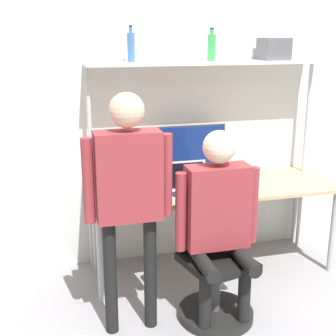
{
  "coord_description": "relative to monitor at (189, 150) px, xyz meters",
  "views": [
    {
      "loc": [
        -1.35,
        -3.21,
        2.04
      ],
      "look_at": [
        -0.54,
        -0.14,
        1.13
      ],
      "focal_mm": 50.0,
      "sensor_mm": 36.0,
      "label": 1
    }
  ],
  "objects": [
    {
      "name": "person_standing",
      "position": [
        -0.7,
        -0.9,
        0.03
      ],
      "size": [
        0.6,
        0.23,
        1.69
      ],
      "color": "black",
      "rests_on": "ground_plane"
    },
    {
      "name": "cell_phone",
      "position": [
        0.2,
        -0.3,
        -0.28
      ],
      "size": [
        0.07,
        0.15,
        0.01
      ],
      "color": "black",
      "rests_on": "desk"
    },
    {
      "name": "laptop",
      "position": [
        -0.11,
        -0.28,
        -0.21
      ],
      "size": [
        0.36,
        0.24,
        0.25
      ],
      "color": "#BCBCC1",
      "rests_on": "desk"
    },
    {
      "name": "bottle_green",
      "position": [
        0.19,
        0.02,
        0.88
      ],
      "size": [
        0.07,
        0.07,
        0.27
      ],
      "color": "#2D8C3F",
      "rests_on": "shelf_unit"
    },
    {
      "name": "shelf_unit",
      "position": [
        0.15,
        0.02,
        0.55
      ],
      "size": [
        2.05,
        0.32,
        1.82
      ],
      "color": "white",
      "rests_on": "ground_plane"
    },
    {
      "name": "storage_box",
      "position": [
        0.77,
        0.02,
        0.86
      ],
      "size": [
        0.23,
        0.23,
        0.19
      ],
      "color": "#4C4C51",
      "rests_on": "shelf_unit"
    },
    {
      "name": "desk",
      "position": [
        0.15,
        -0.19,
        -0.35
      ],
      "size": [
        2.16,
        0.76,
        0.78
      ],
      "color": "tan",
      "rests_on": "ground_plane"
    },
    {
      "name": "monitor",
      "position": [
        0.0,
        0.0,
        0.0
      ],
      "size": [
        0.66,
        0.24,
        0.5
      ],
      "color": "#333338",
      "rests_on": "desk"
    },
    {
      "name": "person_seated",
      "position": [
        -0.07,
        -0.94,
        -0.22
      ],
      "size": [
        0.62,
        0.47,
        1.42
      ],
      "color": "black",
      "rests_on": "ground_plane"
    },
    {
      "name": "office_chair",
      "position": [
        -0.08,
        -0.89,
        -0.77
      ],
      "size": [
        0.56,
        0.56,
        0.93
      ],
      "color": "black",
      "rests_on": "ground_plane"
    },
    {
      "name": "wall_back",
      "position": [
        0.15,
        0.22,
        0.29
      ],
      "size": [
        8.0,
        0.06,
        2.7
      ],
      "color": "silver",
      "rests_on": "ground_plane"
    },
    {
      "name": "ground_plane",
      "position": [
        0.15,
        -0.59,
        -1.06
      ],
      "size": [
        12.0,
        12.0,
        0.0
      ],
      "primitive_type": "plane",
      "color": "gray"
    },
    {
      "name": "bottle_blue",
      "position": [
        -0.5,
        0.02,
        0.88
      ],
      "size": [
        0.06,
        0.06,
        0.29
      ],
      "color": "#335999",
      "rests_on": "shelf_unit"
    }
  ]
}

